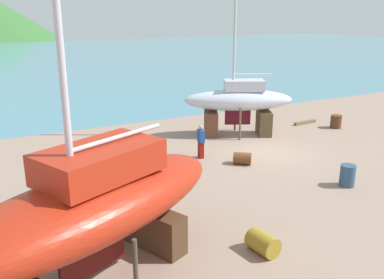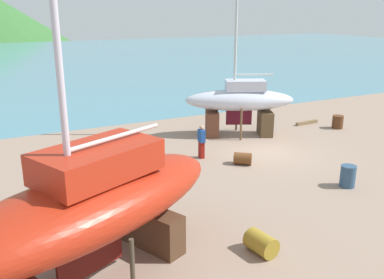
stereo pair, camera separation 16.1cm
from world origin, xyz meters
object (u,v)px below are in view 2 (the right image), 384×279
at_px(barrel_ochre, 261,243).
at_px(barrel_blue_faded, 243,158).
at_px(barrel_by_slipway, 338,122).
at_px(worker, 202,141).
at_px(barrel_rust_far, 348,176).
at_px(sailboat_large_starboard, 88,206).
at_px(sailboat_small_center, 240,102).

distance_m(barrel_ochre, barrel_blue_faded, 7.56).
bearing_deg(barrel_by_slipway, worker, -174.20).
xyz_separation_m(barrel_by_slipway, barrel_ochre, (-12.36, -9.26, -0.07)).
height_order(worker, barrel_rust_far, worker).
distance_m(sailboat_large_starboard, barrel_ochre, 5.17).
bearing_deg(sailboat_large_starboard, barrel_blue_faded, -170.60).
bearing_deg(barrel_rust_far, barrel_ochre, -157.87).
xyz_separation_m(barrel_ochre, barrel_rust_far, (6.08, 2.47, 0.13)).
bearing_deg(sailboat_large_starboard, worker, -158.66).
bearing_deg(barrel_blue_faded, barrel_by_slipway, 17.16).
distance_m(sailboat_small_center, worker, 4.68).
distance_m(sailboat_small_center, barrel_by_slipway, 6.52).
distance_m(barrel_by_slipway, barrel_ochre, 15.45).
relative_size(sailboat_small_center, barrel_rust_far, 12.73).
bearing_deg(sailboat_small_center, barrel_rust_far, 114.54).
bearing_deg(worker, sailboat_large_starboard, -129.06).
bearing_deg(worker, barrel_ochre, -100.62).
height_order(sailboat_large_starboard, barrel_blue_faded, sailboat_large_starboard).
xyz_separation_m(sailboat_small_center, sailboat_large_starboard, (-10.94, -9.72, 0.18)).
bearing_deg(barrel_ochre, sailboat_small_center, 60.03).
relative_size(worker, barrel_rust_far, 1.84).
height_order(sailboat_large_starboard, barrel_ochre, sailboat_large_starboard).
relative_size(barrel_by_slipway, barrel_ochre, 0.85).
xyz_separation_m(sailboat_large_starboard, worker, (7.15, 7.20, -1.27)).
distance_m(worker, barrel_by_slipway, 10.01).
relative_size(barrel_ochre, barrel_rust_far, 1.03).
relative_size(sailboat_small_center, barrel_blue_faded, 13.89).
distance_m(worker, barrel_blue_faded, 2.18).
height_order(sailboat_small_center, barrel_ochre, sailboat_small_center).
bearing_deg(sailboat_small_center, barrel_blue_faded, 84.63).
bearing_deg(sailboat_small_center, barrel_by_slipway, -168.29).
height_order(barrel_rust_far, barrel_blue_faded, barrel_rust_far).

